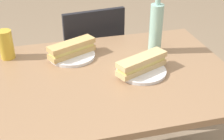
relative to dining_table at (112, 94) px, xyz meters
name	(u,v)px	position (x,y,z in m)	size (l,w,h in m)	color
dining_table	(112,94)	(0.00, 0.00, 0.00)	(1.14, 0.83, 0.74)	#997251
chair_far	(91,59)	(0.01, 0.61, -0.13)	(0.44, 0.44, 0.87)	black
plate_near	(72,56)	(-0.15, 0.21, 0.12)	(0.23, 0.23, 0.01)	white
baguette_sandwich_near	(72,48)	(-0.15, 0.21, 0.16)	(0.25, 0.17, 0.07)	tan
knife_near	(65,51)	(-0.19, 0.25, 0.13)	(0.15, 0.12, 0.01)	silver
plate_far	(141,71)	(0.14, -0.02, 0.12)	(0.23, 0.23, 0.01)	white
baguette_sandwich_far	(142,63)	(0.14, -0.02, 0.16)	(0.27, 0.17, 0.07)	#DBB77A
knife_far	(132,65)	(0.10, 0.02, 0.13)	(0.17, 0.09, 0.01)	silver
water_bottle	(156,28)	(0.27, 0.17, 0.25)	(0.07, 0.07, 0.33)	#99C6B7
beer_glass	(6,45)	(-0.47, 0.29, 0.19)	(0.07, 0.07, 0.15)	gold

